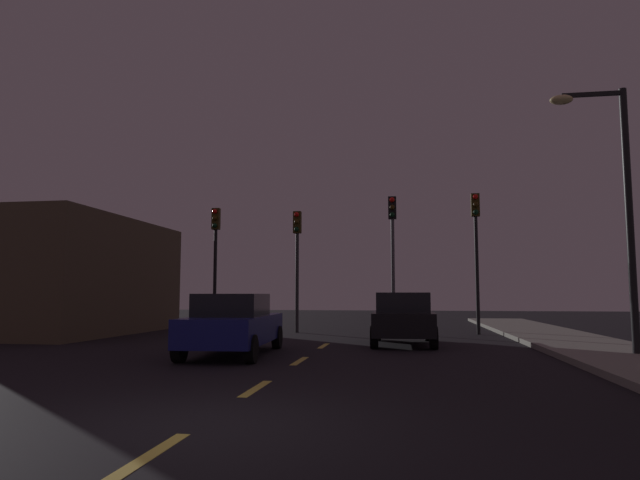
{
  "coord_description": "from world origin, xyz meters",
  "views": [
    {
      "loc": [
        2.44,
        -6.37,
        1.54
      ],
      "look_at": [
        -0.56,
        13.16,
        3.47
      ],
      "focal_mm": 31.13,
      "sensor_mm": 36.0,
      "label": 1
    }
  ],
  "objects": [
    {
      "name": "ground_plane",
      "position": [
        0.0,
        7.0,
        0.0
      ],
      "size": [
        80.0,
        80.0,
        0.0
      ],
      "primitive_type": "plane",
      "color": "black"
    },
    {
      "name": "sidewalk_curb_right",
      "position": [
        7.5,
        7.0,
        0.07
      ],
      "size": [
        3.0,
        40.0,
        0.15
      ],
      "primitive_type": "cube",
      "color": "gray",
      "rests_on": "ground_plane"
    },
    {
      "name": "lane_stripe_nearest",
      "position": [
        0.0,
        -1.2,
        0.0
      ],
      "size": [
        0.16,
        1.6,
        0.01
      ],
      "primitive_type": "cube",
      "color": "#EACC4C",
      "rests_on": "ground_plane"
    },
    {
      "name": "lane_stripe_second",
      "position": [
        0.0,
        2.6,
        0.0
      ],
      "size": [
        0.16,
        1.6,
        0.01
      ],
      "primitive_type": "cube",
      "color": "#EACC4C",
      "rests_on": "ground_plane"
    },
    {
      "name": "lane_stripe_third",
      "position": [
        0.0,
        6.4,
        0.0
      ],
      "size": [
        0.16,
        1.6,
        0.01
      ],
      "primitive_type": "cube",
      "color": "#EACC4C",
      "rests_on": "ground_plane"
    },
    {
      "name": "lane_stripe_fourth",
      "position": [
        0.0,
        10.2,
        0.0
      ],
      "size": [
        0.16,
        1.6,
        0.01
      ],
      "primitive_type": "cube",
      "color": "#EACC4C",
      "rests_on": "ground_plane"
    },
    {
      "name": "traffic_signal_far_left",
      "position": [
        -5.39,
        15.74,
        3.59
      ],
      "size": [
        0.32,
        0.38,
        5.14
      ],
      "color": "black",
      "rests_on": "ground_plane"
    },
    {
      "name": "traffic_signal_center_left",
      "position": [
        -1.91,
        15.74,
        3.45
      ],
      "size": [
        0.32,
        0.38,
        4.92
      ],
      "color": "#2D2D30",
      "rests_on": "ground_plane"
    },
    {
      "name": "traffic_signal_center_right",
      "position": [
        1.97,
        15.74,
        3.77
      ],
      "size": [
        0.32,
        0.38,
        5.43
      ],
      "color": "#4C4C51",
      "rests_on": "ground_plane"
    },
    {
      "name": "traffic_signal_far_right",
      "position": [
        5.19,
        15.74,
        3.79
      ],
      "size": [
        0.32,
        0.38,
        5.47
      ],
      "color": "black",
      "rests_on": "ground_plane"
    },
    {
      "name": "car_stopped_ahead",
      "position": [
        2.35,
        10.96,
        0.79
      ],
      "size": [
        1.93,
        3.93,
        1.59
      ],
      "color": "black",
      "rests_on": "ground_plane"
    },
    {
      "name": "car_adjacent_lane",
      "position": [
        -1.9,
        7.37,
        0.78
      ],
      "size": [
        2.1,
        4.62,
        1.55
      ],
      "color": "navy",
      "rests_on": "ground_plane"
    },
    {
      "name": "street_lamp_right",
      "position": [
        7.51,
        7.83,
        4.0
      ],
      "size": [
        1.81,
        0.36,
        6.58
      ],
      "color": "black",
      "rests_on": "ground_plane"
    },
    {
      "name": "storefront_left",
      "position": [
        -10.32,
        13.86,
        2.23
      ],
      "size": [
        4.65,
        8.99,
        4.47
      ],
      "primitive_type": "cube",
      "color": "brown",
      "rests_on": "ground_plane"
    }
  ]
}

